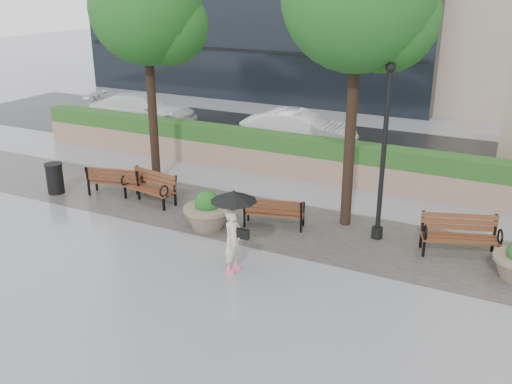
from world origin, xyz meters
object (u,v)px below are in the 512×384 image
at_px(trash_bin, 55,179).
at_px(pedestrian, 233,223).
at_px(bench_2, 274,218).
at_px(planter_left, 207,214).
at_px(car_left, 143,110).
at_px(bench_1, 150,194).
at_px(bench_3, 459,243).
at_px(lamppost, 383,165).
at_px(car_right, 299,130).
at_px(bench_0, 117,187).

relative_size(trash_bin, pedestrian, 0.47).
relative_size(bench_2, trash_bin, 1.87).
bearing_deg(pedestrian, planter_left, 49.98).
xyz_separation_m(car_left, pedestrian, (10.15, -10.09, 0.45)).
height_order(bench_1, bench_2, bench_1).
distance_m(planter_left, pedestrian, 2.56).
distance_m(bench_3, planter_left, 6.30).
xyz_separation_m(lamppost, car_right, (-4.98, 6.75, -1.23)).
distance_m(trash_bin, lamppost, 9.89).
bearing_deg(planter_left, bench_3, 12.72).
height_order(bench_3, pedestrian, pedestrian).
relative_size(bench_3, planter_left, 1.52).
bearing_deg(planter_left, car_right, 95.68).
height_order(bench_0, trash_bin, bench_0).
bearing_deg(planter_left, bench_2, 29.36).
height_order(car_right, pedestrian, pedestrian).
relative_size(bench_3, car_right, 0.43).
distance_m(lamppost, pedestrian, 4.03).
bearing_deg(lamppost, trash_bin, -172.73).
bearing_deg(bench_3, bench_0, 163.83).
relative_size(bench_2, lamppost, 0.38).
relative_size(trash_bin, car_left, 0.18).
distance_m(bench_1, planter_left, 2.62).
bearing_deg(pedestrian, bench_1, 63.30).
relative_size(planter_left, lamppost, 0.28).
height_order(planter_left, car_right, car_right).
distance_m(bench_0, lamppost, 8.10).
xyz_separation_m(bench_1, bench_2, (4.01, 0.02, -0.02)).
height_order(lamppost, car_left, lamppost).
distance_m(bench_2, planter_left, 1.77).
relative_size(bench_0, trash_bin, 2.02).
relative_size(planter_left, car_left, 0.25).
distance_m(bench_3, trash_bin, 11.74).
distance_m(bench_2, car_left, 12.46).
height_order(bench_0, car_left, car_left).
bearing_deg(bench_2, pedestrian, 80.33).
bearing_deg(car_right, lamppost, -150.35).
distance_m(bench_0, planter_left, 3.84).
bearing_deg(planter_left, car_left, 135.13).
xyz_separation_m(bench_1, pedestrian, (4.23, -2.56, 0.89)).
height_order(bench_0, lamppost, lamppost).
height_order(bench_0, planter_left, planter_left).
distance_m(planter_left, car_right, 8.20).
relative_size(bench_3, car_left, 0.39).
xyz_separation_m(planter_left, car_right, (-0.81, 8.16, 0.32)).
distance_m(planter_left, lamppost, 4.66).
bearing_deg(trash_bin, planter_left, -1.71).
relative_size(bench_3, pedestrian, 1.00).
bearing_deg(car_left, bench_3, -129.37).
bearing_deg(bench_1, pedestrian, -21.78).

